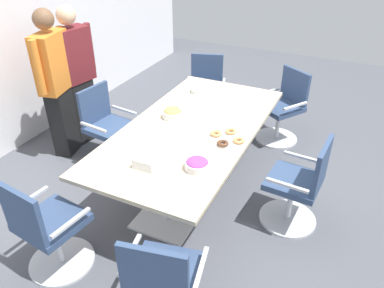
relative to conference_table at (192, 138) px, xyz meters
name	(u,v)px	position (x,y,z in m)	size (l,w,h in m)	color
ground_plane	(192,187)	(0.00, 0.00, -0.63)	(10.00, 10.00, 0.01)	#4C4F56
back_wall	(0,31)	(0.00, 2.40, 0.77)	(8.00, 0.10, 2.80)	white
conference_table	(192,138)	(0.00, 0.00, 0.00)	(2.40, 1.20, 0.75)	#CCB793
office_chair_0	(205,93)	(1.51, 0.51, -0.22)	(0.68, 0.68, 0.91)	silver
office_chair_1	(108,131)	(0.06, 1.10, -0.22)	(0.60, 0.60, 0.91)	silver
office_chair_2	(48,231)	(-1.46, 0.56, -0.22)	(0.60, 0.60, 0.91)	silver
office_chair_3	(163,286)	(-1.51, -0.51, -0.22)	(0.64, 0.64, 0.91)	silver
office_chair_4	(299,188)	(-0.06, -1.10, -0.22)	(0.58, 0.58, 0.91)	silver
office_chair_5	(283,110)	(1.45, -0.58, -0.22)	(0.75, 0.75, 0.91)	silver
person_standing_0	(56,84)	(0.01, 1.71, 0.27)	(0.61, 0.31, 1.72)	black
person_standing_1	(76,75)	(0.35, 1.71, 0.25)	(0.61, 0.29, 1.68)	black
snack_bowl_cookies	(173,113)	(0.09, 0.26, 0.18)	(0.21, 0.21, 0.11)	white
snack_bowl_candy_mix	(197,164)	(-0.62, -0.34, 0.17)	(0.21, 0.21, 0.09)	white
donut_platter	(227,138)	(-0.09, -0.40, 0.14)	(0.34, 0.34, 0.04)	white
plate_stack	(199,90)	(0.79, 0.29, 0.15)	(0.19, 0.19, 0.05)	white
napkin_pile	(148,161)	(-0.76, 0.04, 0.17)	(0.19, 0.19, 0.09)	white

